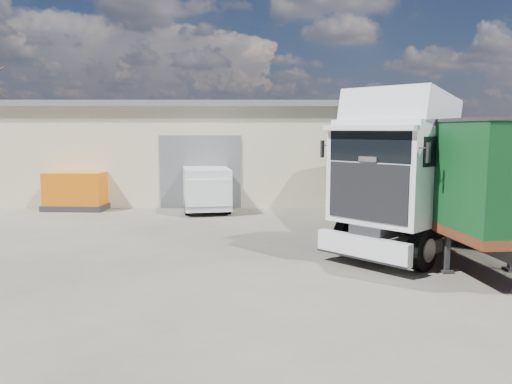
{
  "coord_description": "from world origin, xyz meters",
  "views": [
    {
      "loc": [
        0.67,
        -14.56,
        3.9
      ],
      "look_at": [
        0.73,
        3.0,
        1.68
      ],
      "focal_mm": 35.0,
      "sensor_mm": 36.0,
      "label": 1
    }
  ],
  "objects_px": {
    "tractor_unit": "(408,186)",
    "orange_skip": "(77,193)",
    "panel_van": "(205,187)",
    "box_trailer": "(418,168)"
  },
  "relations": [
    {
      "from": "tractor_unit",
      "to": "box_trailer",
      "type": "relative_size",
      "value": 0.57
    },
    {
      "from": "tractor_unit",
      "to": "panel_van",
      "type": "bearing_deg",
      "value": 174.54
    },
    {
      "from": "tractor_unit",
      "to": "panel_van",
      "type": "height_order",
      "value": "tractor_unit"
    },
    {
      "from": "tractor_unit",
      "to": "box_trailer",
      "type": "height_order",
      "value": "tractor_unit"
    },
    {
      "from": "panel_van",
      "to": "orange_skip",
      "type": "distance_m",
      "value": 6.28
    },
    {
      "from": "tractor_unit",
      "to": "box_trailer",
      "type": "bearing_deg",
      "value": 110.49
    },
    {
      "from": "tractor_unit",
      "to": "orange_skip",
      "type": "xyz_separation_m",
      "value": [
        -13.44,
        8.83,
        -1.34
      ]
    },
    {
      "from": "orange_skip",
      "to": "tractor_unit",
      "type": "bearing_deg",
      "value": -29.83
    },
    {
      "from": "tractor_unit",
      "to": "orange_skip",
      "type": "relative_size",
      "value": 2.41
    },
    {
      "from": "tractor_unit",
      "to": "orange_skip",
      "type": "height_order",
      "value": "tractor_unit"
    }
  ]
}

